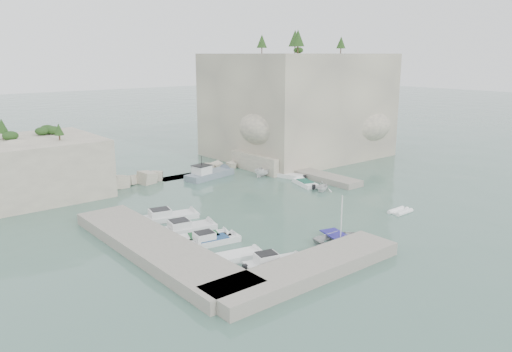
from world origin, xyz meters
TOP-DOWN VIEW (x-y plane):
  - ground at (0.00, 0.00)m, footprint 400.00×400.00m
  - cliff_east at (23.00, 23.00)m, footprint 26.00×22.00m
  - cliff_terrace at (13.00, 18.00)m, footprint 8.00×10.00m
  - outcrop_west at (-20.00, 25.00)m, footprint 16.00×14.00m
  - quay_west at (-17.00, -1.00)m, footprint 5.00×24.00m
  - quay_south at (-10.00, -12.50)m, footprint 18.00×4.00m
  - ledge_east at (13.50, 10.00)m, footprint 3.00×16.00m
  - breakwater at (-1.00, 22.00)m, footprint 28.00×3.00m
  - motorboat_a at (-11.55, 6.38)m, footprint 6.98×3.39m
  - motorboat_b at (-11.91, 2.07)m, footprint 6.41×3.02m
  - motorboat_c at (-12.06, -1.04)m, footprint 5.75×3.65m
  - motorboat_d at (-11.94, -2.22)m, footprint 5.89×2.55m
  - motorboat_e at (-12.15, -6.54)m, footprint 4.82×2.77m
  - motorboat_f at (-10.80, -9.58)m, footprint 5.91×3.02m
  - rowboat at (-2.53, -9.41)m, footprint 5.93×4.90m
  - inflatable_dinghy at (9.22, -7.69)m, footprint 2.90×1.44m
  - tender_east_a at (9.19, 3.88)m, footprint 3.58×3.36m
  - tender_east_b at (9.54, 7.35)m, footprint 3.03×5.20m
  - tender_east_c at (10.83, 11.87)m, footprint 3.23×5.46m
  - tender_east_d at (8.82, 14.88)m, footprint 4.37×2.54m
  - work_boat at (2.12, 18.86)m, footprint 8.66×4.02m
  - rowboat_mast at (-2.53, -9.41)m, footprint 0.10×0.10m
  - vegetation at (17.83, 24.40)m, footprint 53.48×13.88m

SIDE VIEW (x-z plane):
  - ground at x=0.00m, z-range 0.00..0.00m
  - motorboat_a at x=-11.55m, z-range -0.70..0.70m
  - motorboat_b at x=-11.91m, z-range -0.70..0.70m
  - motorboat_c at x=-12.06m, z-range -0.35..0.35m
  - motorboat_d at x=-11.94m, z-range -0.70..0.70m
  - motorboat_e at x=-12.15m, z-range -0.35..0.35m
  - motorboat_f at x=-10.80m, z-range -0.70..0.70m
  - rowboat at x=-2.53m, z-range -0.53..0.53m
  - inflatable_dinghy at x=9.22m, z-range -0.22..0.22m
  - tender_east_a at x=9.19m, z-range -0.75..0.75m
  - tender_east_b at x=9.54m, z-range -0.35..0.35m
  - tender_east_c at x=10.83m, z-range -0.35..0.35m
  - tender_east_d at x=8.82m, z-range -0.79..0.79m
  - work_boat at x=2.12m, z-range -1.10..1.10m
  - ledge_east at x=13.50m, z-range 0.00..0.80m
  - quay_west at x=-17.00m, z-range 0.00..1.10m
  - quay_south at x=-10.00m, z-range 0.00..1.10m
  - breakwater at x=-1.00m, z-range 0.00..1.40m
  - cliff_terrace at x=13.00m, z-range 0.00..2.50m
  - rowboat_mast at x=-2.53m, z-range 0.53..4.73m
  - outcrop_west at x=-20.00m, z-range 0.00..7.00m
  - cliff_east at x=23.00m, z-range 0.00..17.00m
  - vegetation at x=17.83m, z-range 11.23..24.63m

